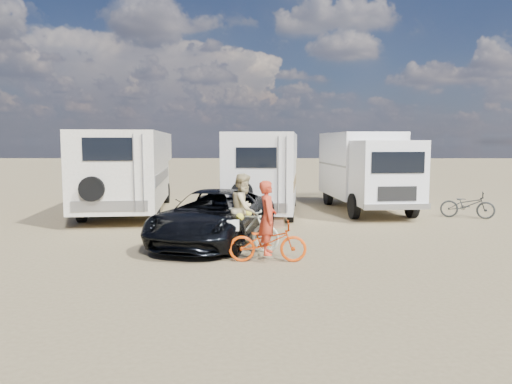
{
  "coord_description": "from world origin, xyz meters",
  "views": [
    {
      "loc": [
        -0.33,
        -12.06,
        2.75
      ],
      "look_at": [
        -0.44,
        1.98,
        1.3
      ],
      "focal_mm": 34.16,
      "sensor_mm": 36.0,
      "label": 1
    }
  ],
  "objects_px": {
    "rider_man": "(268,225)",
    "crate": "(278,222)",
    "dark_suv": "(214,217)",
    "bike_parked": "(467,205)",
    "bike_man": "(268,242)",
    "bike_woman": "(244,230)",
    "rv_left": "(129,172)",
    "rider_woman": "(244,216)",
    "box_truck": "(367,172)",
    "rv_main": "(265,174)",
    "cooler": "(237,229)"
  },
  "relations": [
    {
      "from": "rv_left",
      "to": "rider_man",
      "type": "relative_size",
      "value": 5.06
    },
    {
      "from": "rv_main",
      "to": "crate",
      "type": "bearing_deg",
      "value": -78.3
    },
    {
      "from": "rv_left",
      "to": "rider_woman",
      "type": "distance_m",
      "value": 8.58
    },
    {
      "from": "bike_man",
      "to": "rider_man",
      "type": "distance_m",
      "value": 0.38
    },
    {
      "from": "bike_woman",
      "to": "rider_woman",
      "type": "xyz_separation_m",
      "value": [
        0.0,
        0.0,
        0.34
      ]
    },
    {
      "from": "dark_suv",
      "to": "bike_parked",
      "type": "relative_size",
      "value": 2.79
    },
    {
      "from": "box_truck",
      "to": "rider_woman",
      "type": "distance_m",
      "value": 8.64
    },
    {
      "from": "box_truck",
      "to": "cooler",
      "type": "relative_size",
      "value": 13.11
    },
    {
      "from": "rv_main",
      "to": "rider_woman",
      "type": "distance_m",
      "value": 6.7
    },
    {
      "from": "rv_main",
      "to": "rider_man",
      "type": "distance_m",
      "value": 7.77
    },
    {
      "from": "rider_woman",
      "to": "box_truck",
      "type": "bearing_deg",
      "value": -17.17
    },
    {
      "from": "bike_parked",
      "to": "crate",
      "type": "xyz_separation_m",
      "value": [
        -6.93,
        -1.95,
        -0.32
      ]
    },
    {
      "from": "bike_man",
      "to": "bike_parked",
      "type": "height_order",
      "value": "bike_parked"
    },
    {
      "from": "bike_parked",
      "to": "cooler",
      "type": "distance_m",
      "value": 8.88
    },
    {
      "from": "dark_suv",
      "to": "cooler",
      "type": "xyz_separation_m",
      "value": [
        0.57,
        0.89,
        -0.52
      ]
    },
    {
      "from": "rider_woman",
      "to": "crate",
      "type": "xyz_separation_m",
      "value": [
        0.97,
        3.44,
        -0.73
      ]
    },
    {
      "from": "box_truck",
      "to": "dark_suv",
      "type": "relative_size",
      "value": 1.26
    },
    {
      "from": "dark_suv",
      "to": "bike_man",
      "type": "relative_size",
      "value": 2.88
    },
    {
      "from": "rv_main",
      "to": "crate",
      "type": "relative_size",
      "value": 17.03
    },
    {
      "from": "bike_man",
      "to": "bike_woman",
      "type": "distance_m",
      "value": 1.24
    },
    {
      "from": "rv_left",
      "to": "box_truck",
      "type": "bearing_deg",
      "value": -5.76
    },
    {
      "from": "bike_man",
      "to": "rv_main",
      "type": "bearing_deg",
      "value": 0.2
    },
    {
      "from": "rv_main",
      "to": "bike_parked",
      "type": "relative_size",
      "value": 3.8
    },
    {
      "from": "bike_man",
      "to": "cooler",
      "type": "relative_size",
      "value": 3.62
    },
    {
      "from": "dark_suv",
      "to": "rider_man",
      "type": "relative_size",
      "value": 3.04
    },
    {
      "from": "crate",
      "to": "bike_woman",
      "type": "bearing_deg",
      "value": -105.77
    },
    {
      "from": "rider_woman",
      "to": "crate",
      "type": "relative_size",
      "value": 4.34
    },
    {
      "from": "bike_man",
      "to": "cooler",
      "type": "height_order",
      "value": "bike_man"
    },
    {
      "from": "rider_man",
      "to": "cooler",
      "type": "distance_m",
      "value": 3.24
    },
    {
      "from": "bike_man",
      "to": "rider_man",
      "type": "bearing_deg",
      "value": 0.0
    },
    {
      "from": "rv_left",
      "to": "box_truck",
      "type": "distance_m",
      "value": 9.42
    },
    {
      "from": "box_truck",
      "to": "dark_suv",
      "type": "bearing_deg",
      "value": -137.24
    },
    {
      "from": "rv_left",
      "to": "bike_parked",
      "type": "distance_m",
      "value": 12.83
    },
    {
      "from": "rider_man",
      "to": "crate",
      "type": "xyz_separation_m",
      "value": [
        0.4,
        4.54,
        -0.68
      ]
    },
    {
      "from": "bike_parked",
      "to": "bike_man",
      "type": "bearing_deg",
      "value": 152.53
    },
    {
      "from": "bike_woman",
      "to": "crate",
      "type": "xyz_separation_m",
      "value": [
        0.97,
        3.44,
        -0.38
      ]
    },
    {
      "from": "box_truck",
      "to": "dark_suv",
      "type": "xyz_separation_m",
      "value": [
        -5.5,
        -6.19,
        -0.85
      ]
    },
    {
      "from": "box_truck",
      "to": "rider_woman",
      "type": "bearing_deg",
      "value": -128.27
    },
    {
      "from": "bike_parked",
      "to": "box_truck",
      "type": "bearing_deg",
      "value": 81.21
    },
    {
      "from": "rv_main",
      "to": "dark_suv",
      "type": "xyz_separation_m",
      "value": [
        -1.45,
        -5.58,
        -0.82
      ]
    },
    {
      "from": "dark_suv",
      "to": "bike_parked",
      "type": "distance_m",
      "value": 9.76
    },
    {
      "from": "bike_woman",
      "to": "crate",
      "type": "distance_m",
      "value": 3.6
    },
    {
      "from": "dark_suv",
      "to": "rider_woman",
      "type": "xyz_separation_m",
      "value": [
        0.85,
        -1.07,
        0.18
      ]
    },
    {
      "from": "dark_suv",
      "to": "bike_man",
      "type": "height_order",
      "value": "dark_suv"
    },
    {
      "from": "bike_woman",
      "to": "crate",
      "type": "bearing_deg",
      "value": -0.3
    },
    {
      "from": "rv_left",
      "to": "crate",
      "type": "relative_size",
      "value": 20.85
    },
    {
      "from": "rv_left",
      "to": "rider_woman",
      "type": "relative_size",
      "value": 4.8
    },
    {
      "from": "dark_suv",
      "to": "cooler",
      "type": "relative_size",
      "value": 10.41
    },
    {
      "from": "rv_left",
      "to": "dark_suv",
      "type": "bearing_deg",
      "value": -63.69
    },
    {
      "from": "crate",
      "to": "rv_left",
      "type": "bearing_deg",
      "value": 147.52
    }
  ]
}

